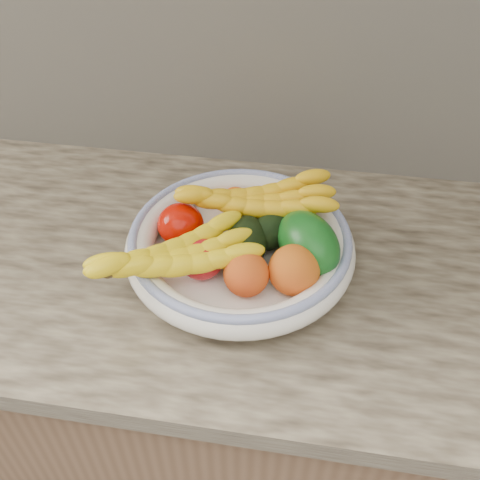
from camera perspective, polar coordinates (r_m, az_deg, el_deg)
name	(u,v)px	position (r m, az deg, el deg)	size (l,w,h in m)	color
kitchen_counter	(242,387)	(1.30, 0.18, -15.44)	(2.44, 0.66, 1.40)	brown
fruit_bowl	(240,245)	(0.91, 0.00, -0.53)	(0.39, 0.39, 0.08)	white
clementine_back_left	(235,200)	(0.99, -0.49, 4.25)	(0.05, 0.05, 0.05)	#F25605
clementine_back_right	(270,212)	(0.97, 3.24, 3.01)	(0.05, 0.05, 0.04)	#E85904
clementine_back_mid	(244,215)	(0.96, 0.40, 2.69)	(0.05, 0.05, 0.05)	#DF4E04
tomato_left	(181,224)	(0.93, -6.34, 1.66)	(0.08, 0.08, 0.07)	#BE0C00
tomato_near_left	(201,259)	(0.87, -4.16, -2.00)	(0.07, 0.07, 0.07)	red
avocado_center	(247,241)	(0.89, 0.73, -0.07)	(0.07, 0.10, 0.07)	black
avocado_right	(272,231)	(0.91, 3.43, 0.97)	(0.06, 0.09, 0.06)	black
green_mango	(308,243)	(0.88, 7.27, -0.35)	(0.09, 0.13, 0.09)	#0E4C13
peach_front	(246,274)	(0.84, 0.68, -3.67)	(0.07, 0.07, 0.07)	orange
peach_right	(294,270)	(0.84, 5.78, -3.20)	(0.08, 0.08, 0.08)	orange
banana_bunch_back	(255,204)	(0.93, 1.60, 3.89)	(0.29, 0.11, 0.08)	yellow
banana_bunch_front	(174,260)	(0.84, -7.01, -2.13)	(0.29, 0.11, 0.08)	yellow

